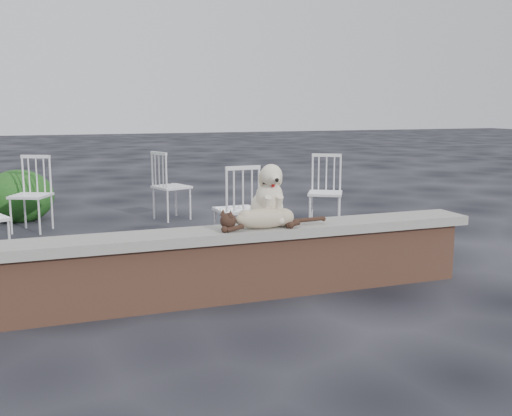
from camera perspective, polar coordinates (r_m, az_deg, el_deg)
name	(u,v)px	position (r m, az deg, el deg)	size (l,w,h in m)	color
ground	(114,312)	(4.78, -13.25, -9.54)	(60.00, 60.00, 0.00)	black
brick_wall	(113,280)	(4.71, -13.37, -6.67)	(6.00, 0.30, 0.50)	brown
capstone	(111,243)	(4.63, -13.51, -3.22)	(6.20, 0.40, 0.08)	slate
dog	(267,193)	(4.96, 1.04, 1.40)	(0.34, 0.45, 0.52)	beige
cat	(264,217)	(4.82, 0.79, -0.85)	(1.09, 0.26, 0.19)	tan
chair_e	(172,186)	(8.35, -7.98, 2.12)	(0.56, 0.56, 0.94)	white
chair_d	(325,192)	(7.72, 6.57, 1.54)	(0.56, 0.56, 0.94)	white
chair_c	(237,208)	(6.45, -1.84, -0.01)	(0.56, 0.56, 0.94)	white
chair_b	(31,194)	(7.96, -20.52, 1.23)	(0.56, 0.56, 0.94)	white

